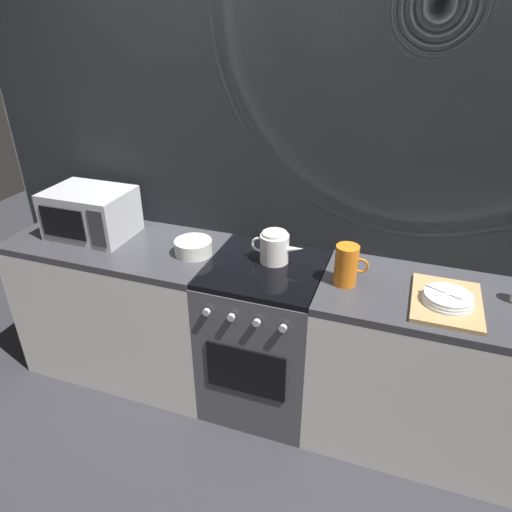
% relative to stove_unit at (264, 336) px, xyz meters
% --- Properties ---
extents(ground_plane, '(8.00, 8.00, 0.00)m').
position_rel_stove_unit_xyz_m(ground_plane, '(0.00, 0.00, -0.45)').
color(ground_plane, '#2D2D33').
extents(back_wall, '(3.60, 0.05, 2.40)m').
position_rel_stove_unit_xyz_m(back_wall, '(0.00, 0.32, 0.75)').
color(back_wall, gray).
rests_on(back_wall, ground_plane).
extents(counter_left, '(1.20, 0.60, 0.90)m').
position_rel_stove_unit_xyz_m(counter_left, '(-0.90, 0.00, 0.00)').
color(counter_left, silver).
rests_on(counter_left, ground_plane).
extents(stove_unit, '(0.60, 0.63, 0.90)m').
position_rel_stove_unit_xyz_m(stove_unit, '(0.00, 0.00, 0.00)').
color(stove_unit, '#4C4C51').
rests_on(stove_unit, ground_plane).
extents(counter_right, '(1.20, 0.60, 0.90)m').
position_rel_stove_unit_xyz_m(counter_right, '(0.90, 0.00, 0.00)').
color(counter_right, silver).
rests_on(counter_right, ground_plane).
extents(microwave, '(0.46, 0.35, 0.27)m').
position_rel_stove_unit_xyz_m(microwave, '(-1.06, 0.03, 0.59)').
color(microwave, '#B2B2B7').
rests_on(microwave, counter_left).
extents(kettle, '(0.28, 0.15, 0.17)m').
position_rel_stove_unit_xyz_m(kettle, '(0.03, 0.07, 0.53)').
color(kettle, white).
rests_on(kettle, stove_unit).
extents(mixing_bowl, '(0.20, 0.20, 0.08)m').
position_rel_stove_unit_xyz_m(mixing_bowl, '(-0.41, 0.00, 0.49)').
color(mixing_bowl, silver).
rests_on(mixing_bowl, counter_left).
extents(pitcher, '(0.16, 0.11, 0.20)m').
position_rel_stove_unit_xyz_m(pitcher, '(0.41, -0.03, 0.55)').
color(pitcher, orange).
rests_on(pitcher, counter_right).
extents(dish_pile, '(0.30, 0.40, 0.07)m').
position_rel_stove_unit_xyz_m(dish_pile, '(0.87, -0.06, 0.47)').
color(dish_pile, tan).
rests_on(dish_pile, counter_right).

